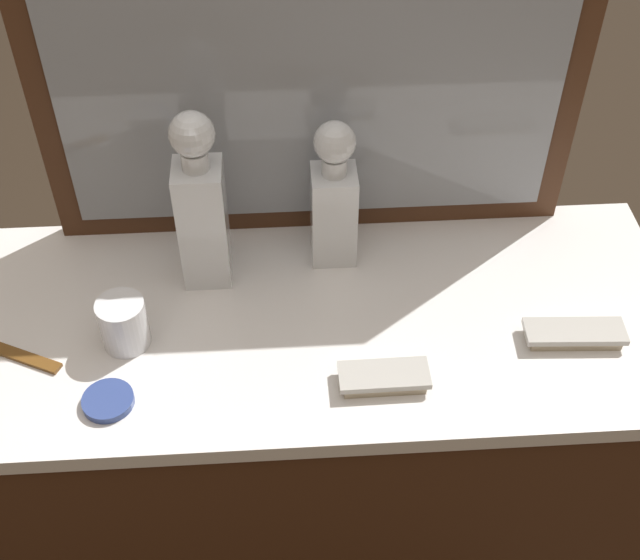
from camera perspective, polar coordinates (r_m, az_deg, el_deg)
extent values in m
plane|color=#2D2319|center=(2.01, 0.00, -18.43)|extent=(6.00, 6.00, 0.00)
cube|color=#472816|center=(1.67, 0.00, -12.32)|extent=(1.13, 0.48, 0.78)
cube|color=white|center=(1.35, 0.00, -2.86)|extent=(1.16, 0.50, 0.03)
cube|color=#472816|center=(1.34, -0.64, 13.64)|extent=(0.87, 0.03, 0.59)
cube|color=gray|center=(1.32, -0.61, 13.31)|extent=(0.79, 0.01, 0.51)
cube|color=white|center=(1.34, -7.95, 3.80)|extent=(0.08, 0.08, 0.22)
cube|color=brown|center=(1.36, -7.85, 3.04)|extent=(0.06, 0.06, 0.17)
cylinder|color=white|center=(1.27, -8.50, 8.08)|extent=(0.04, 0.04, 0.03)
sphere|color=white|center=(1.24, -8.73, 9.79)|extent=(0.07, 0.07, 0.07)
cube|color=white|center=(1.39, 0.93, 4.43)|extent=(0.07, 0.07, 0.17)
cube|color=brown|center=(1.41, 0.92, 3.49)|extent=(0.06, 0.06, 0.11)
cylinder|color=white|center=(1.32, 0.98, 7.78)|extent=(0.04, 0.04, 0.03)
sphere|color=white|center=(1.30, 1.01, 9.37)|extent=(0.07, 0.07, 0.07)
cylinder|color=white|center=(1.31, -13.23, -2.88)|extent=(0.07, 0.07, 0.08)
cylinder|color=silver|center=(1.33, -12.98, -3.92)|extent=(0.07, 0.07, 0.01)
cube|color=#B7A88C|center=(1.36, 16.85, -3.70)|extent=(0.14, 0.05, 0.01)
cube|color=#B7B5AD|center=(1.35, 16.96, -3.36)|extent=(0.16, 0.06, 0.01)
cube|color=#B7A88C|center=(1.25, 4.34, -6.81)|extent=(0.12, 0.05, 0.01)
cube|color=#B7B5AD|center=(1.24, 4.37, -6.46)|extent=(0.13, 0.06, 0.01)
cylinder|color=#33478C|center=(1.26, -14.22, -7.97)|extent=(0.08, 0.08, 0.01)
cube|color=brown|center=(1.35, -19.33, -5.03)|extent=(0.11, 0.07, 0.01)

